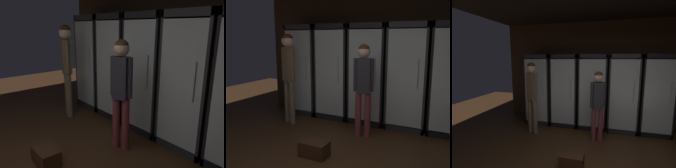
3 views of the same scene
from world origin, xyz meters
The scene contains 8 objects.
wall_back centered at (0.00, 3.03, 1.40)m, with size 6.00×0.06×2.80m, color #382619.
cooler_far_left centered at (-1.90, 2.73, 0.95)m, with size 0.70×0.61×1.93m.
cooler_left centered at (-1.16, 2.73, 0.95)m, with size 0.70×0.61×1.93m.
cooler_center centered at (-0.41, 2.73, 0.95)m, with size 0.70×0.61×1.93m.
cooler_right centered at (0.33, 2.73, 0.94)m, with size 0.70×0.61×1.93m.
shopper_near centered at (-1.78, 1.93, 1.09)m, with size 0.30×0.23×1.74m.
shopper_far centered at (-0.23, 1.90, 0.97)m, with size 0.32×0.21×1.56m.
wine_crate_floor centered at (-0.58, 0.92, 0.11)m, with size 0.40×0.25×0.22m, color #3D2314.
Camera 2 is at (1.24, -1.89, 1.66)m, focal length 40.19 mm.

